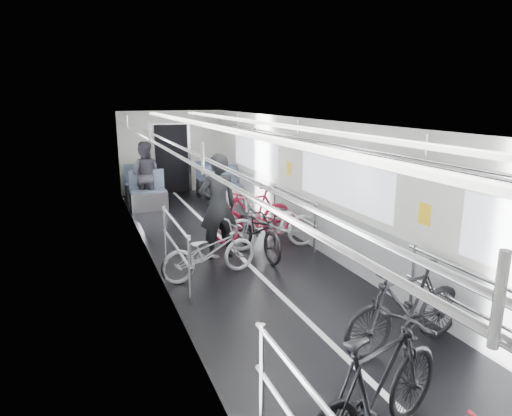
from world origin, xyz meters
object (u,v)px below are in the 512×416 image
(bike_left_far, at_px, (209,251))
(bike_right_near, at_px, (407,307))
(bike_right_mid, at_px, (273,224))
(person_seated, at_px, (145,175))
(bike_left_mid, at_px, (376,390))
(bike_aisle, at_px, (258,229))
(bike_right_far, at_px, (253,214))
(person_standing, at_px, (218,207))

(bike_left_far, height_order, bike_right_near, bike_right_near)
(bike_left_far, xyz_separation_m, bike_right_mid, (1.48, 0.91, 0.05))
(person_seated, bearing_deg, bike_right_near, 121.52)
(bike_left_mid, distance_m, bike_aisle, 4.81)
(bike_left_mid, relative_size, bike_right_near, 1.06)
(bike_right_far, height_order, person_standing, person_standing)
(bike_left_mid, distance_m, bike_left_far, 4.02)
(bike_aisle, xyz_separation_m, person_standing, (-0.72, 0.10, 0.46))
(bike_left_far, bearing_deg, bike_right_mid, -68.95)
(bike_right_near, bearing_deg, bike_right_mid, 175.63)
(person_seated, bearing_deg, bike_right_far, 132.89)
(bike_left_far, relative_size, bike_right_near, 0.95)
(bike_left_mid, relative_size, bike_right_mid, 0.99)
(bike_aisle, bearing_deg, person_seated, 103.79)
(bike_aisle, bearing_deg, bike_right_mid, 23.84)
(bike_left_far, distance_m, bike_right_near, 3.22)
(bike_left_mid, xyz_separation_m, person_standing, (0.15, 4.83, 0.39))
(bike_right_near, xyz_separation_m, bike_right_mid, (-0.00, 3.77, -0.03))
(bike_left_mid, bearing_deg, bike_aisle, -29.35)
(bike_right_far, bearing_deg, bike_aisle, -21.05)
(bike_right_near, bearing_deg, bike_right_far, 177.86)
(bike_right_mid, bearing_deg, person_seated, -151.23)
(bike_right_far, bearing_deg, bike_left_far, -48.11)
(bike_right_far, xyz_separation_m, person_seated, (-1.58, 3.59, 0.31))
(bike_right_near, height_order, person_seated, person_seated)
(bike_right_far, relative_size, person_seated, 1.06)
(bike_right_mid, relative_size, person_standing, 0.98)
(person_standing, bearing_deg, bike_left_far, 63.57)
(bike_right_near, relative_size, bike_right_mid, 0.93)
(person_standing, bearing_deg, bike_right_far, -143.64)
(bike_aisle, bearing_deg, person_standing, 168.30)
(bike_left_far, bearing_deg, bike_left_mid, 172.92)
(bike_right_near, bearing_deg, person_standing, -167.89)
(bike_right_far, bearing_deg, person_seated, -163.30)
(bike_left_mid, xyz_separation_m, person_seated, (-0.51, 9.11, 0.31))
(person_standing, bearing_deg, person_seated, -81.81)
(bike_left_far, relative_size, bike_right_far, 0.89)
(bike_right_near, relative_size, person_seated, 1.00)
(bike_left_mid, xyz_separation_m, bike_right_near, (1.25, 1.16, -0.03))
(bike_left_mid, height_order, person_seated, person_seated)
(bike_left_mid, distance_m, person_seated, 9.13)
(bike_left_far, distance_m, person_seated, 5.12)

